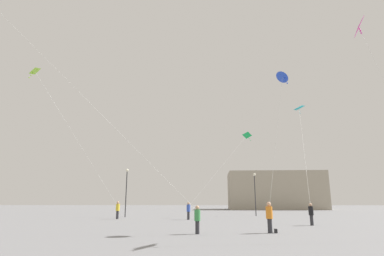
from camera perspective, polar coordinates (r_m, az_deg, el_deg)
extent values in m
cylinder|color=#2D2D33|center=(20.18, 13.94, -16.86)|extent=(0.27, 0.27, 0.83)
cylinder|color=orange|center=(20.14, 13.82, -14.67)|extent=(0.39, 0.39, 0.72)
sphere|color=tan|center=(20.13, 13.74, -13.27)|extent=(0.27, 0.27, 0.27)
cylinder|color=#2D2D33|center=(19.13, 0.98, -17.59)|extent=(0.24, 0.24, 0.73)
cylinder|color=#388C47|center=(19.09, 0.97, -15.54)|extent=(0.35, 0.35, 0.64)
sphere|color=tan|center=(19.08, 0.97, -14.23)|extent=(0.24, 0.24, 0.24)
cylinder|color=#2D2D33|center=(33.64, -0.65, -15.61)|extent=(0.26, 0.26, 0.80)
cylinder|color=#3351B7|center=(33.62, -0.65, -14.33)|extent=(0.38, 0.38, 0.70)
sphere|color=tan|center=(33.61, -0.65, -13.52)|extent=(0.26, 0.26, 0.26)
cylinder|color=#2D2D33|center=(35.72, -13.38, -15.10)|extent=(0.27, 0.27, 0.84)
cylinder|color=yellow|center=(35.69, -13.31, -13.84)|extent=(0.40, 0.40, 0.73)
sphere|color=tan|center=(35.69, -13.27, -13.04)|extent=(0.27, 0.27, 0.27)
cylinder|color=#2D2D33|center=(27.36, 20.89, -15.38)|extent=(0.25, 0.25, 0.78)
cylinder|color=black|center=(27.33, 20.76, -13.86)|extent=(0.37, 0.37, 0.68)
sphere|color=tan|center=(27.32, 20.68, -12.89)|extent=(0.25, 0.25, 0.25)
pyramid|color=#1EB2C6|center=(42.97, 18.82, 3.52)|extent=(1.38, 1.62, 0.63)
sphere|color=#1EB2C6|center=(43.05, 18.89, 3.17)|extent=(0.10, 0.10, 0.10)
sphere|color=#1EB2C6|center=(43.13, 18.95, 2.85)|extent=(0.10, 0.10, 0.10)
sphere|color=#1EB2C6|center=(43.20, 19.00, 2.54)|extent=(0.10, 0.10, 0.10)
cylinder|color=silver|center=(34.78, 19.56, -3.10)|extent=(3.84, 13.50, 12.34)
pyramid|color=#D12899|center=(22.84, 27.92, 15.89)|extent=(0.98, 1.85, 1.05)
sphere|color=#D12899|center=(22.62, 28.11, 15.56)|extent=(0.10, 0.10, 0.10)
sphere|color=#D12899|center=(22.41, 28.23, 15.25)|extent=(0.10, 0.10, 0.10)
sphere|color=#D12899|center=(22.19, 28.35, 14.93)|extent=(0.10, 0.10, 0.10)
pyramid|color=#8CD12D|center=(32.20, -26.66, 9.26)|extent=(1.24, 1.45, 0.52)
sphere|color=#8CD12D|center=(32.17, -26.90, 8.85)|extent=(0.10, 0.10, 0.10)
sphere|color=#8CD12D|center=(32.16, -27.17, 8.49)|extent=(0.10, 0.10, 0.10)
sphere|color=#8CD12D|center=(32.14, -27.44, 8.13)|extent=(0.10, 0.10, 0.10)
cylinder|color=silver|center=(33.04, -19.68, -2.85)|extent=(5.89, 8.60, 12.04)
pyramid|color=green|center=(41.34, 9.92, -1.31)|extent=(1.13, 0.81, 0.64)
sphere|color=green|center=(41.31, 10.14, -1.61)|extent=(0.10, 0.10, 0.10)
sphere|color=green|center=(41.31, 10.34, -1.90)|extent=(0.10, 0.10, 0.10)
sphere|color=green|center=(41.30, 10.54, -2.18)|extent=(0.10, 0.10, 0.10)
cylinder|color=silver|center=(37.08, 5.27, -7.07)|extent=(7.22, 6.58, 8.88)
cone|color=blue|center=(23.32, 16.09, 8.93)|extent=(1.11, 1.18, 0.74)
sphere|color=blue|center=(23.15, 16.36, 8.56)|extent=(0.10, 0.10, 0.10)
sphere|color=blue|center=(22.98, 16.63, 8.18)|extent=(0.10, 0.10, 0.10)
sphere|color=blue|center=(22.81, 16.90, 7.79)|extent=(0.10, 0.10, 0.10)
cylinder|color=silver|center=(21.28, 15.04, -1.84)|extent=(1.70, 1.24, 9.11)
cylinder|color=silver|center=(21.97, -19.28, 5.61)|extent=(15.11, 0.40, 14.69)
cube|color=#A39984|center=(78.42, 14.71, -10.95)|extent=(21.74, 12.74, 8.55)
cylinder|color=#2D2D30|center=(39.69, -11.87, -11.63)|extent=(0.12, 0.12, 5.41)
sphere|color=#EAE5C6|center=(39.86, -11.68, -7.53)|extent=(0.36, 0.36, 0.36)
cylinder|color=#2D2D30|center=(43.05, 11.39, -11.91)|extent=(0.12, 0.12, 5.17)
sphere|color=#EAE5C6|center=(43.18, 11.22, -8.28)|extent=(0.36, 0.36, 0.36)
cube|color=black|center=(20.37, 14.95, -17.59)|extent=(0.14, 0.32, 0.24)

